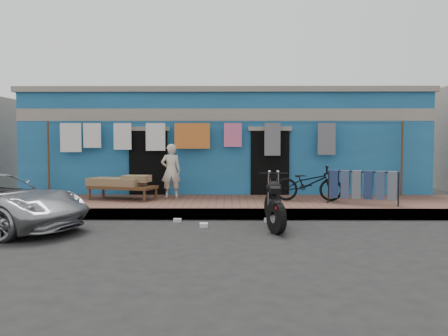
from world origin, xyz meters
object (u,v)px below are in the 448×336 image
(bicycle, at_px, (308,179))
(charpoy, at_px, (123,188))
(seated_person, at_px, (171,171))
(jeans_rack, at_px, (363,187))
(motorcycle, at_px, (275,201))

(bicycle, height_order, charpoy, bicycle)
(seated_person, xyz_separation_m, jeans_rack, (4.85, -1.18, -0.31))
(motorcycle, xyz_separation_m, charpoy, (-3.73, 2.79, 0.01))
(motorcycle, bearing_deg, seated_person, 131.34)
(motorcycle, height_order, charpoy, motorcycle)
(bicycle, relative_size, jeans_rack, 0.98)
(seated_person, height_order, charpoy, seated_person)
(seated_person, xyz_separation_m, motorcycle, (2.50, -3.13, -0.43))
(seated_person, xyz_separation_m, charpoy, (-1.23, -0.34, -0.43))
(motorcycle, bearing_deg, charpoy, 146.01)
(bicycle, xyz_separation_m, charpoy, (-4.85, 0.27, -0.25))
(bicycle, distance_m, charpoy, 4.86)
(charpoy, bearing_deg, motorcycle, -36.78)
(bicycle, xyz_separation_m, motorcycle, (-1.12, -2.52, -0.25))
(charpoy, height_order, jeans_rack, jeans_rack)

